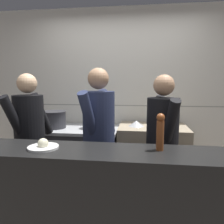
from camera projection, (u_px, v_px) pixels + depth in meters
wall_back_tiled at (121, 96)px, 3.36m from camera, size 8.00×0.06×2.60m
oven_range at (77, 157)px, 3.17m from camera, size 1.19×0.71×0.86m
prep_counter at (152, 159)px, 3.02m from camera, size 0.92×0.65×0.91m
pass_counter at (85, 210)px, 1.75m from camera, size 2.91×0.45×1.00m
stock_pot at (54, 119)px, 3.08m from camera, size 0.34×0.34×0.24m
sauce_pot at (92, 120)px, 3.05m from camera, size 0.24×0.24×0.23m
mixing_bowl_steel at (136, 123)px, 2.96m from camera, size 0.21×0.21×0.08m
chefs_knife at (160, 129)px, 2.78m from camera, size 0.37×0.20×0.02m
plated_dish_main at (43, 146)px, 1.70m from camera, size 0.24×0.24×0.08m
pepper_mill at (160, 131)px, 1.64m from camera, size 0.06×0.06×0.28m
chef_head_cook at (30, 138)px, 2.43m from camera, size 0.42×0.69×1.60m
chef_sous at (99, 138)px, 2.33m from camera, size 0.42×0.72×1.65m
chef_line at (162, 144)px, 2.23m from camera, size 0.39×0.69×1.58m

